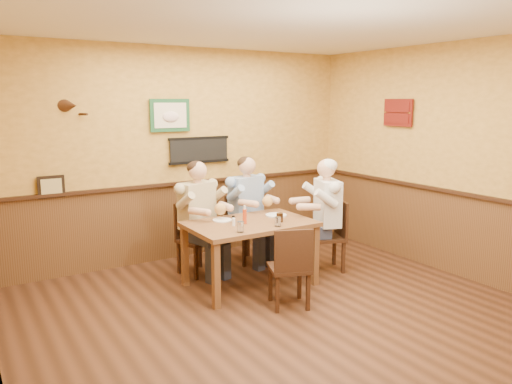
% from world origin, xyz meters
% --- Properties ---
extents(room, '(5.02, 5.03, 2.81)m').
position_xyz_m(room, '(0.13, 0.17, 1.69)').
color(room, '#341C0F').
rests_on(room, ground).
extents(dining_table, '(1.40, 0.90, 0.75)m').
position_xyz_m(dining_table, '(0.15, 1.06, 0.66)').
color(dining_table, brown).
rests_on(dining_table, ground).
extents(chair_back_left, '(0.49, 0.49, 0.88)m').
position_xyz_m(chair_back_left, '(-0.19, 1.74, 0.44)').
color(chair_back_left, '#371F11').
rests_on(chair_back_left, ground).
extents(chair_back_right, '(0.46, 0.46, 0.88)m').
position_xyz_m(chair_back_right, '(0.56, 1.83, 0.44)').
color(chair_back_right, '#371F11').
rests_on(chair_back_right, ground).
extents(chair_right_end, '(0.53, 0.53, 0.88)m').
position_xyz_m(chair_right_end, '(1.25, 1.01, 0.44)').
color(chair_right_end, '#371F11').
rests_on(chair_right_end, ground).
extents(chair_near_side, '(0.51, 0.51, 0.86)m').
position_xyz_m(chair_near_side, '(0.19, 0.34, 0.43)').
color(chair_near_side, '#371F11').
rests_on(chair_near_side, ground).
extents(diner_tan_shirt, '(0.70, 0.70, 1.26)m').
position_xyz_m(diner_tan_shirt, '(-0.19, 1.74, 0.63)').
color(diner_tan_shirt, beige).
rests_on(diner_tan_shirt, ground).
extents(diner_blue_polo, '(0.66, 0.66, 1.26)m').
position_xyz_m(diner_blue_polo, '(0.56, 1.83, 0.63)').
color(diner_blue_polo, '#85A0C8').
rests_on(diner_blue_polo, ground).
extents(diner_white_elder, '(0.75, 0.75, 1.26)m').
position_xyz_m(diner_white_elder, '(1.25, 1.01, 0.63)').
color(diner_white_elder, silver).
rests_on(diner_white_elder, ground).
extents(water_glass_left, '(0.09, 0.09, 0.11)m').
position_xyz_m(water_glass_left, '(-0.16, 0.73, 0.81)').
color(water_glass_left, silver).
rests_on(water_glass_left, dining_table).
extents(water_glass_mid, '(0.08, 0.08, 0.11)m').
position_xyz_m(water_glass_mid, '(0.31, 0.73, 0.80)').
color(water_glass_mid, silver).
rests_on(water_glass_mid, dining_table).
extents(cola_tumbler, '(0.09, 0.09, 0.10)m').
position_xyz_m(cola_tumbler, '(0.45, 0.89, 0.80)').
color(cola_tumbler, black).
rests_on(cola_tumbler, dining_table).
extents(hot_sauce_bottle, '(0.06, 0.06, 0.18)m').
position_xyz_m(hot_sauce_bottle, '(0.07, 1.03, 0.84)').
color(hot_sauce_bottle, '#C13B14').
rests_on(hot_sauce_bottle, dining_table).
extents(salt_shaker, '(0.04, 0.04, 0.09)m').
position_xyz_m(salt_shaker, '(-0.09, 1.00, 0.79)').
color(salt_shaker, white).
rests_on(salt_shaker, dining_table).
extents(pepper_shaker, '(0.04, 0.04, 0.08)m').
position_xyz_m(pepper_shaker, '(-0.03, 1.12, 0.79)').
color(pepper_shaker, black).
rests_on(pepper_shaker, dining_table).
extents(plate_far_left, '(0.23, 0.23, 0.01)m').
position_xyz_m(plate_far_left, '(-0.08, 1.28, 0.76)').
color(plate_far_left, white).
rests_on(plate_far_left, dining_table).
extents(plate_far_right, '(0.30, 0.30, 0.02)m').
position_xyz_m(plate_far_right, '(0.58, 1.16, 0.76)').
color(plate_far_right, silver).
rests_on(plate_far_right, dining_table).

